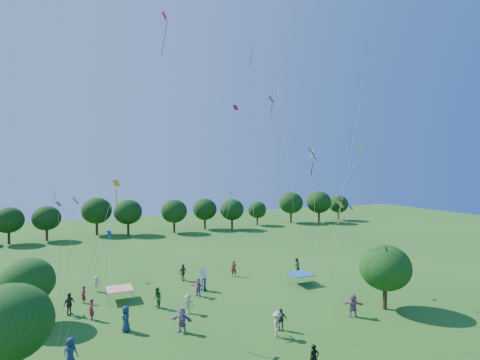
% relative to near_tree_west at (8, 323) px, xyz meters
% --- Properties ---
extents(near_tree_west, '(4.54, 4.54, 5.80)m').
position_rel_near_tree_west_xyz_m(near_tree_west, '(0.00, 0.00, 0.00)').
color(near_tree_west, '#422B19').
rests_on(near_tree_west, ground).
extents(near_tree_north, '(3.93, 3.93, 5.12)m').
position_rel_near_tree_west_xyz_m(near_tree_north, '(-0.12, 9.35, -0.40)').
color(near_tree_north, '#422B19').
rests_on(near_tree_north, ground).
extents(near_tree_east, '(4.25, 4.25, 5.46)m').
position_rel_near_tree_west_xyz_m(near_tree_east, '(27.20, 0.92, -0.21)').
color(near_tree_east, '#422B19').
rests_on(near_tree_east, ground).
extents(treeline, '(88.01, 8.77, 6.77)m').
position_rel_near_tree_west_xyz_m(treeline, '(13.55, 45.70, 0.34)').
color(treeline, '#422B19').
rests_on(treeline, ground).
extents(tent_red_stripe, '(2.20, 2.20, 1.10)m').
position_rel_near_tree_west_xyz_m(tent_red_stripe, '(6.81, 12.05, -2.71)').
color(tent_red_stripe, '#EB401B').
rests_on(tent_red_stripe, ground).
extents(tent_blue, '(2.20, 2.20, 1.10)m').
position_rel_near_tree_west_xyz_m(tent_blue, '(24.33, 9.55, -2.71)').
color(tent_blue, '#1B59B2').
rests_on(tent_blue, ground).
extents(man_in_black, '(0.66, 0.48, 1.62)m').
position_rel_near_tree_west_xyz_m(man_in_black, '(16.06, -4.85, -2.94)').
color(man_in_black, black).
rests_on(man_in_black, ground).
extents(crowd_person_0, '(0.93, 0.98, 1.78)m').
position_rel_near_tree_west_xyz_m(crowd_person_0, '(14.57, 11.54, -2.86)').
color(crowd_person_0, navy).
rests_on(crowd_person_0, ground).
extents(crowd_person_1, '(0.59, 0.67, 1.52)m').
position_rel_near_tree_west_xyz_m(crowd_person_1, '(3.81, 12.53, -2.98)').
color(crowd_person_1, maroon).
rests_on(crowd_person_1, ground).
extents(crowd_person_2, '(0.99, 0.86, 1.78)m').
position_rel_near_tree_west_xyz_m(crowd_person_2, '(25.99, 12.91, -2.86)').
color(crowd_person_2, '#264C20').
rests_on(crowd_person_2, ground).
extents(crowd_person_3, '(1.14, 0.98, 1.61)m').
position_rel_near_tree_west_xyz_m(crowd_person_3, '(11.65, 6.63, -2.94)').
color(crowd_person_3, '#ACA689').
rests_on(crowd_person_3, ground).
extents(crowd_person_4, '(1.02, 0.94, 1.63)m').
position_rel_near_tree_west_xyz_m(crowd_person_4, '(17.06, 0.84, -2.93)').
color(crowd_person_4, '#38312D').
rests_on(crowd_person_4, ground).
extents(crowd_person_5, '(1.19, 1.69, 1.71)m').
position_rel_near_tree_west_xyz_m(crowd_person_5, '(13.59, 10.19, -2.89)').
color(crowd_person_5, '#A6608E').
rests_on(crowd_person_5, ground).
extents(crowd_person_6, '(0.57, 0.96, 1.87)m').
position_rel_near_tree_west_xyz_m(crowd_person_6, '(6.57, 5.19, -2.81)').
color(crowd_person_6, '#1A304C').
rests_on(crowd_person_6, ground).
extents(crowd_person_7, '(0.55, 0.70, 1.67)m').
position_rel_near_tree_west_xyz_m(crowd_person_7, '(4.32, 8.37, -2.91)').
color(crowd_person_7, maroon).
rests_on(crowd_person_7, ground).
extents(crowd_person_9, '(1.03, 0.49, 1.55)m').
position_rel_near_tree_west_xyz_m(crowd_person_9, '(5.00, 15.36, -2.97)').
color(crowd_person_9, beige).
rests_on(crowd_person_9, ground).
extents(crowd_person_10, '(1.11, 1.11, 1.83)m').
position_rel_near_tree_west_xyz_m(crowd_person_10, '(2.70, 10.11, -2.83)').
color(crowd_person_10, '#3C3230').
rests_on(crowd_person_10, ground).
extents(crowd_person_11, '(1.70, 1.51, 1.81)m').
position_rel_near_tree_west_xyz_m(crowd_person_11, '(10.29, 3.38, -2.84)').
color(crowd_person_11, '#89518B').
rests_on(crowd_person_11, ground).
extents(crowd_person_12, '(0.99, 0.81, 1.77)m').
position_rel_near_tree_west_xyz_m(crowd_person_12, '(2.94, 1.48, -2.86)').
color(crowd_person_12, navy).
rests_on(crowd_person_12, ground).
extents(crowd_person_13, '(0.75, 0.64, 1.71)m').
position_rel_near_tree_west_xyz_m(crowd_person_13, '(19.10, 14.78, -2.89)').
color(crowd_person_13, maroon).
rests_on(crowd_person_13, ground).
extents(crowd_person_14, '(0.52, 0.90, 1.78)m').
position_rel_near_tree_west_xyz_m(crowd_person_14, '(9.54, 8.75, -2.86)').
color(crowd_person_14, '#2A5B27').
rests_on(crowd_person_14, ground).
extents(crowd_person_15, '(1.21, 1.28, 1.86)m').
position_rel_near_tree_west_xyz_m(crowd_person_15, '(16.27, -0.08, -2.81)').
color(crowd_person_15, '#B7A292').
rests_on(crowd_person_15, ground).
extents(crowd_person_16, '(1.13, 0.91, 1.76)m').
position_rel_near_tree_west_xyz_m(crowd_person_16, '(13.55, 15.44, -2.87)').
color(crowd_person_16, '#464038').
rests_on(crowd_person_16, ground).
extents(crowd_person_17, '(1.77, 1.46, 1.84)m').
position_rel_near_tree_west_xyz_m(crowd_person_17, '(23.64, 0.71, -2.83)').
color(crowd_person_17, '#97587F').
rests_on(crowd_person_17, ground).
extents(pirate_kite, '(1.18, 1.80, 12.37)m').
position_rel_near_tree_west_xyz_m(pirate_kite, '(22.22, 4.39, 9.22)').
color(pirate_kite, black).
extents(red_high_kite, '(2.16, 7.00, 24.08)m').
position_rel_near_tree_west_xyz_m(red_high_kite, '(10.93, 8.45, 16.16)').
color(red_high_kite, red).
extents(small_kite_0, '(2.84, 0.94, 17.53)m').
position_rel_near_tree_west_xyz_m(small_kite_0, '(18.93, 14.98, 11.09)').
color(small_kite_0, red).
extents(small_kite_1, '(3.20, 2.38, 10.01)m').
position_rel_near_tree_west_xyz_m(small_kite_1, '(4.79, -0.68, 5.07)').
color(small_kite_1, '#FFB40D').
extents(small_kite_2, '(5.72, 3.28, 12.72)m').
position_rel_near_tree_west_xyz_m(small_kite_2, '(29.00, 8.55, 6.67)').
color(small_kite_2, '#CCE814').
extents(small_kite_3, '(1.32, 0.94, 9.01)m').
position_rel_near_tree_west_xyz_m(small_kite_3, '(3.17, 0.47, 4.74)').
color(small_kite_3, '#1A9029').
extents(small_kite_4, '(4.81, 2.85, 8.38)m').
position_rel_near_tree_west_xyz_m(small_kite_4, '(2.26, 16.64, 4.07)').
color(small_kite_4, '#147BCA').
extents(small_kite_5, '(0.50, 4.08, 7.98)m').
position_rel_near_tree_west_xyz_m(small_kite_5, '(21.58, -0.51, 3.56)').
color(small_kite_5, '#AE1DA2').
extents(small_kite_6, '(2.84, 2.67, 3.85)m').
position_rel_near_tree_west_xyz_m(small_kite_6, '(11.01, 1.22, 0.71)').
color(small_kite_6, silver).
extents(small_kite_7, '(1.51, 1.10, 8.22)m').
position_rel_near_tree_west_xyz_m(small_kite_7, '(18.06, 13.47, 4.58)').
color(small_kite_7, '#0DCEC7').
extents(small_kite_8, '(0.41, 0.98, 8.19)m').
position_rel_near_tree_west_xyz_m(small_kite_8, '(2.15, 7.80, 3.87)').
color(small_kite_8, '#E90D44').
extents(small_kite_9, '(1.25, 3.54, 12.19)m').
position_rel_near_tree_west_xyz_m(small_kite_9, '(24.25, 8.33, 6.71)').
color(small_kite_9, '#EEA60C').
extents(small_kite_10, '(3.04, 0.94, 7.83)m').
position_rel_near_tree_west_xyz_m(small_kite_10, '(23.88, 3.02, 4.31)').
color(small_kite_10, orange).
extents(small_kite_11, '(1.15, 1.44, 19.38)m').
position_rel_near_tree_west_xyz_m(small_kite_11, '(15.04, 1.54, 11.78)').
color(small_kite_11, '#399C1C').
extents(small_kite_12, '(0.67, 5.52, 3.82)m').
position_rel_near_tree_west_xyz_m(small_kite_12, '(6.51, 19.18, 0.57)').
color(small_kite_12, '#142CC8').
extents(small_kite_13, '(1.07, 0.64, 16.00)m').
position_rel_near_tree_west_xyz_m(small_kite_13, '(16.69, 2.02, 10.09)').
color(small_kite_13, '#931876').
extents(small_kite_14, '(1.26, 3.52, 20.33)m').
position_rel_near_tree_west_xyz_m(small_kite_14, '(24.38, 12.88, 11.38)').
color(small_kite_14, white).
extents(small_kite_15, '(2.93, 1.80, 18.14)m').
position_rel_near_tree_west_xyz_m(small_kite_15, '(24.05, 1.33, 10.75)').
color(small_kite_15, '#0DB6CC').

